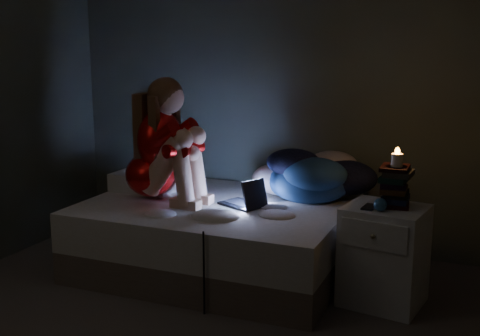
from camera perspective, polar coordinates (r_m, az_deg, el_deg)
The scene contains 11 objects.
wall_back at distance 4.90m, azimuth 3.59°, elevation 7.79°, with size 3.60×0.02×2.60m, color #505746.
bed at distance 4.43m, azimuth -2.20°, elevation -6.47°, with size 1.84×1.38×0.51m, color #BAB2A5, non-canonical shape.
pillow at distance 4.76m, azimuth -8.84°, elevation -1.26°, with size 0.48×0.34×0.14m, color silver.
woman at distance 4.39m, azimuth -8.46°, elevation 2.74°, with size 0.56×0.37×0.90m, color #A5130C, non-canonical shape.
laptop at distance 4.25m, azimuth 0.17°, elevation -2.17°, with size 0.31×0.22×0.22m, color black, non-canonical shape.
clothes_pile at distance 4.44m, azimuth 6.53°, elevation -0.47°, with size 0.66×0.53×0.39m, color navy, non-canonical shape.
nightstand at distance 3.96m, azimuth 13.43°, elevation -8.04°, with size 0.48×0.43×0.64m, color silver.
book_stack at distance 3.85m, azimuth 14.48°, elevation -1.64°, with size 0.19×0.25×0.26m, color black, non-canonical shape.
candle at distance 3.82m, azimuth 14.61°, elevation 0.86°, with size 0.07×0.07×0.08m, color beige.
phone at distance 3.79m, azimuth 12.26°, elevation -3.69°, with size 0.07×0.14×0.01m, color black.
blue_orb at distance 3.74m, azimuth 13.38°, elevation -3.43°, with size 0.08×0.08×0.08m, color #295786.
Camera 1 is at (1.60, -2.71, 1.64)m, focal length 45.20 mm.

